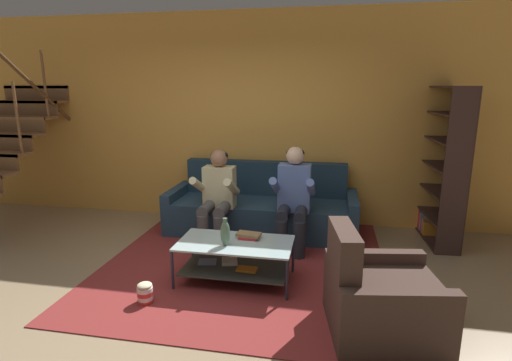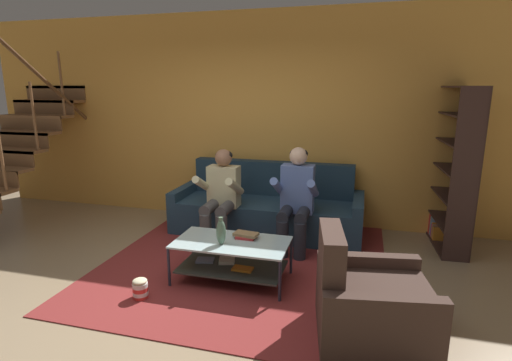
{
  "view_description": "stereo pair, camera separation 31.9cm",
  "coord_description": "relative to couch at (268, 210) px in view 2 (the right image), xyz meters",
  "views": [
    {
      "loc": [
        1.26,
        -3.09,
        1.9
      ],
      "look_at": [
        0.48,
        0.97,
        0.93
      ],
      "focal_mm": 28.0,
      "sensor_mm": 36.0,
      "label": 1
    },
    {
      "loc": [
        1.57,
        -3.02,
        1.9
      ],
      "look_at": [
        0.48,
        0.97,
        0.93
      ],
      "focal_mm": 28.0,
      "sensor_mm": 36.0,
      "label": 2
    }
  ],
  "objects": [
    {
      "name": "staircase_run",
      "position": [
        -3.54,
        -0.46,
        0.88
      ],
      "size": [
        1.1,
        2.88,
        3.04
      ],
      "color": "brown",
      "rests_on": "ground"
    },
    {
      "name": "armchair",
      "position": [
        1.3,
        -2.08,
        -0.01
      ],
      "size": [
        0.95,
        0.92,
        0.87
      ],
      "color": "#422E27",
      "rests_on": "ground"
    },
    {
      "name": "ground",
      "position": [
        -0.38,
        -1.94,
        -0.3
      ],
      "size": [
        16.8,
        16.8,
        0.0
      ],
      "primitive_type": "plane",
      "color": "#988162"
    },
    {
      "name": "person_seated_right",
      "position": [
        0.46,
        -0.52,
        0.37
      ],
      "size": [
        0.5,
        0.58,
        1.22
      ],
      "color": "#232630",
      "rests_on": "ground"
    },
    {
      "name": "back_partition",
      "position": [
        -0.38,
        0.52,
        1.15
      ],
      "size": [
        8.4,
        0.12,
        2.9
      ],
      "primitive_type": "cube",
      "color": "gold",
      "rests_on": "ground"
    },
    {
      "name": "bookshelf",
      "position": [
        2.26,
        0.16,
        0.54
      ],
      "size": [
        0.35,
        1.07,
        1.91
      ],
      "color": "#382420",
      "rests_on": "ground"
    },
    {
      "name": "person_seated_left",
      "position": [
        -0.46,
        -0.53,
        0.34
      ],
      "size": [
        0.5,
        0.58,
        1.16
      ],
      "color": "#514F4F",
      "rests_on": "ground"
    },
    {
      "name": "area_rug",
      "position": [
        -0.01,
        -0.86,
        -0.29
      ],
      "size": [
        3.0,
        3.41,
        0.01
      ],
      "color": "maroon",
      "rests_on": "ground"
    },
    {
      "name": "popcorn_tub",
      "position": [
        -0.71,
        -2.03,
        -0.2
      ],
      "size": [
        0.14,
        0.14,
        0.2
      ],
      "color": "red",
      "rests_on": "ground"
    },
    {
      "name": "couch",
      "position": [
        0.0,
        0.0,
        0.0
      ],
      "size": [
        2.47,
        0.87,
        0.9
      ],
      "color": "#233C51",
      "rests_on": "ground"
    },
    {
      "name": "coffee_table",
      "position": [
        -0.02,
        -1.46,
        -0.02
      ],
      "size": [
        1.12,
        0.6,
        0.41
      ],
      "color": "#A8C5C7",
      "rests_on": "ground"
    },
    {
      "name": "vase",
      "position": [
        -0.08,
        -1.56,
        0.25
      ],
      "size": [
        0.09,
        0.09,
        0.28
      ],
      "color": "#4F6C53",
      "rests_on": "coffee_table"
    },
    {
      "name": "book_stack",
      "position": [
        0.1,
        -1.33,
        0.15
      ],
      "size": [
        0.25,
        0.17,
        0.05
      ],
      "color": "red",
      "rests_on": "coffee_table"
    }
  ]
}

